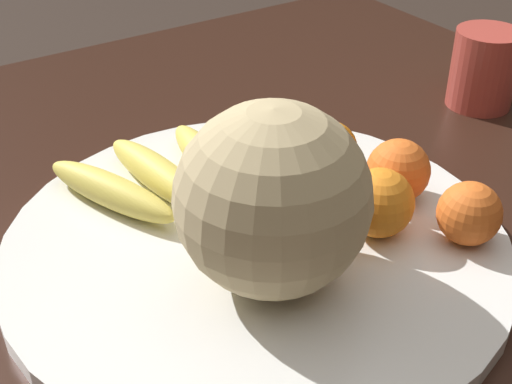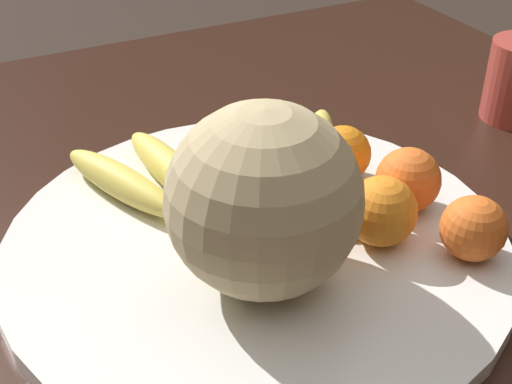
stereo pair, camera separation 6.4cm
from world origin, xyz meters
The scene contains 10 objects.
kitchen_table centered at (0.00, 0.00, 0.67)m, with size 1.24×1.13×0.76m.
fruit_bowl centered at (-0.02, 0.02, 0.77)m, with size 0.48×0.48×0.02m.
melon centered at (0.00, 0.07, 0.86)m, with size 0.16×0.16×0.16m.
banana_bunch centered at (-0.04, -0.09, 0.80)m, with size 0.32×0.20×0.04m.
orange_front_left centered at (-0.12, 0.07, 0.82)m, with size 0.07×0.07×0.07m.
orange_front_right centered at (-0.15, -0.03, 0.81)m, with size 0.06×0.06×0.06m.
orange_mid_center centered at (-0.09, -0.01, 0.82)m, with size 0.07×0.07×0.07m.
orange_back_left centered at (-0.18, 0.04, 0.81)m, with size 0.06×0.06×0.06m.
orange_back_right centered at (-0.18, 0.13, 0.81)m, with size 0.06×0.06×0.06m.
ceramic_mug centered at (-0.45, -0.09, 0.82)m, with size 0.12×0.08×0.10m.
Camera 1 is at (0.28, 0.47, 1.19)m, focal length 50.00 mm.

